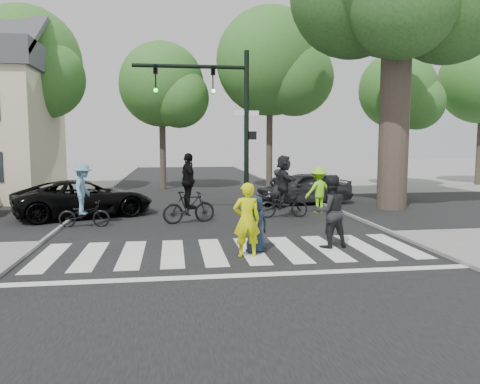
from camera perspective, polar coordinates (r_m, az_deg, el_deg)
The scene contains 21 objects.
ground at distance 11.07m, azimuth -0.33°, elevation -8.43°, with size 120.00×120.00×0.00m, color gray.
road_stem at distance 15.92m, azimuth -2.82°, elevation -3.89°, with size 10.00×70.00×0.01m, color black.
road_cross at distance 18.87m, azimuth -3.69°, elevation -2.30°, with size 70.00×10.00×0.01m, color black.
curb_left at distance 16.24m, azimuth -20.89°, elevation -3.93°, with size 0.10×70.00×0.10m, color gray.
curb_right at distance 17.14m, azimuth 14.26°, elevation -3.20°, with size 0.10×70.00×0.10m, color gray.
crosswalk at distance 11.70m, azimuth -0.79°, elevation -7.58°, with size 10.00×3.85×0.01m.
traffic_signal at distance 16.94m, azimuth -2.07°, elevation 9.95°, with size 4.45×0.29×6.00m.
bg_tree_1 at distance 27.34m, azimuth -24.24°, elevation 13.80°, with size 6.09×5.80×9.80m.
bg_tree_2 at distance 27.39m, azimuth -9.01°, elevation 12.41°, with size 5.04×4.80×8.40m.
bg_tree_3 at distance 26.83m, azimuth 4.44°, elevation 15.10°, with size 6.30×6.00×10.20m.
bg_tree_4 at distance 30.17m, azimuth 19.19°, elevation 11.29°, with size 4.83×4.60×8.15m.
pedestrian_woman at distance 11.31m, azimuth 0.83°, elevation -3.42°, with size 0.66×0.43×1.81m, color #D5E509.
pedestrian_child at distance 11.74m, azimuth 1.87°, elevation -3.94°, with size 0.71×0.46×1.46m, color #18253B.
pedestrian_adult at distance 12.51m, azimuth 10.91°, elevation -2.33°, with size 0.94×0.73×1.93m, color black.
cyclist_left at distance 16.01m, azimuth -18.52°, elevation -0.91°, with size 1.67×1.11×2.08m.
cyclist_mid at distance 16.00m, azimuth -6.27°, elevation -0.32°, with size 1.91×1.20×2.40m.
cyclist_right at distance 17.14m, azimuth 5.34°, elevation 0.25°, with size 1.82×1.70×2.29m.
car_suv at distance 18.24m, azimuth -18.45°, elevation -0.73°, with size 2.30×4.98×1.38m, color black.
car_grey at distance 21.01m, azimuth 7.74°, elevation 0.51°, with size 1.72×4.27×1.45m, color #2D2E32.
bystander_hivis at distance 18.58m, azimuth 9.55°, elevation 0.24°, with size 1.15×0.66×1.77m, color #97FD1E.
bystander_dark at distance 19.20m, azimuth 4.46°, elevation 0.34°, with size 0.61×0.40×1.67m, color black.
Camera 1 is at (-1.47, -10.60, 2.80)m, focal length 35.00 mm.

